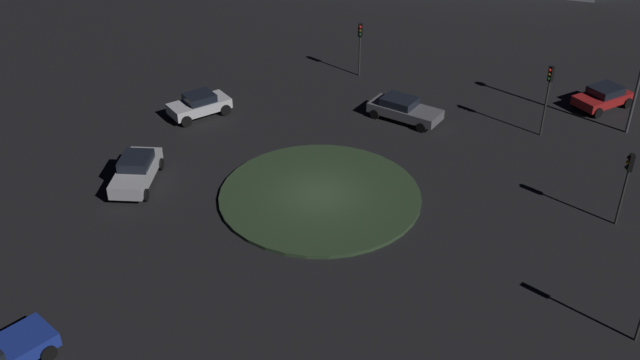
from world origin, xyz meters
name	(u,v)px	position (x,y,z in m)	size (l,w,h in m)	color
ground_plane	(320,197)	(0.00, 0.00, 0.00)	(117.77, 117.77, 0.00)	black
roundabout_island	(320,195)	(0.00, 0.00, 0.10)	(10.73, 10.73, 0.19)	#2D4228
car_white	(199,104)	(12.25, 0.12, 0.78)	(2.19, 3.93, 1.48)	white
car_grey	(404,109)	(3.79, -9.71, 0.72)	(4.91, 3.17, 1.40)	slate
car_red	(603,97)	(-2.98, -21.12, 0.75)	(2.48, 4.07, 1.42)	red
car_silver	(136,171)	(7.24, 6.97, 0.81)	(4.48, 4.29, 1.59)	silver
traffic_light_south	(548,87)	(-2.92, -14.81, 3.18)	(0.34, 0.38, 4.49)	#2D2D2D
traffic_light_southeast	(360,39)	(10.66, -11.95, 2.74)	(0.38, 0.39, 3.84)	#2D2D2D
traffic_light_southwest	(627,175)	(-11.11, -10.12, 2.87)	(0.39, 0.38, 4.03)	#2D2D2D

